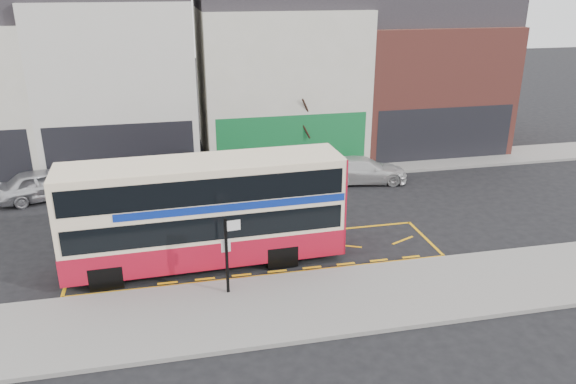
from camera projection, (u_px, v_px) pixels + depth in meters
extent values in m
plane|color=black|center=(266.00, 275.00, 20.36)|extent=(120.00, 120.00, 0.00)
cube|color=gray|center=(279.00, 307.00, 18.23)|extent=(40.00, 4.00, 0.15)
cube|color=gray|center=(268.00, 278.00, 19.99)|extent=(40.00, 0.15, 0.15)
cube|color=gray|center=(230.00, 175.00, 30.36)|extent=(50.00, 3.00, 0.15)
cube|color=silver|center=(120.00, 84.00, 31.33)|extent=(8.00, 8.00, 9.00)
cube|color=black|center=(122.00, 155.00, 28.73)|extent=(7.36, 0.06, 3.20)
cube|color=black|center=(122.00, 158.00, 28.82)|extent=(5.60, 0.04, 2.00)
cube|color=silver|center=(278.00, 83.00, 33.22)|extent=(9.00, 8.00, 8.50)
cube|color=#126931|center=(293.00, 144.00, 30.54)|extent=(8.28, 0.06, 3.20)
cube|color=black|center=(293.00, 148.00, 30.63)|extent=(6.30, 0.04, 2.00)
cube|color=brown|center=(418.00, 85.00, 35.20)|extent=(9.00, 8.00, 7.50)
cube|color=#28262B|center=(425.00, 8.00, 33.54)|extent=(9.00, 7.20, 1.80)
cube|color=black|center=(445.00, 135.00, 32.34)|extent=(8.28, 0.06, 3.20)
cube|color=black|center=(444.00, 138.00, 32.43)|extent=(6.30, 0.04, 2.00)
cube|color=#FFE8C2|center=(204.00, 210.00, 20.40)|extent=(10.17, 2.63, 3.72)
cube|color=#AC0D24|center=(206.00, 243.00, 20.88)|extent=(10.21, 2.67, 1.01)
cube|color=#AC0D24|center=(335.00, 197.00, 21.56)|extent=(0.14, 2.34, 3.72)
cube|color=black|center=(205.00, 216.00, 20.49)|extent=(9.77, 2.68, 0.87)
cube|color=black|center=(203.00, 181.00, 20.00)|extent=(9.77, 2.68, 0.92)
cube|color=navy|center=(229.00, 195.00, 20.44)|extent=(8.15, 2.61, 0.28)
cube|color=black|center=(60.00, 237.00, 19.41)|extent=(0.13, 2.11, 1.47)
cube|color=black|center=(53.00, 193.00, 18.84)|extent=(0.13, 2.11, 0.92)
cube|color=black|center=(56.00, 214.00, 19.10)|extent=(0.10, 1.61, 0.32)
cube|color=#FFE8C2|center=(202.00, 163.00, 19.75)|extent=(10.17, 2.54, 0.11)
cylinder|color=black|center=(106.00, 277.00, 19.26)|extent=(0.93, 0.29, 0.92)
cylinder|color=black|center=(109.00, 251.00, 21.12)|extent=(0.93, 0.29, 0.92)
cylinder|color=black|center=(282.00, 256.00, 20.70)|extent=(0.93, 0.29, 0.92)
cylinder|color=black|center=(270.00, 233.00, 22.56)|extent=(0.93, 0.29, 0.92)
cube|color=black|center=(227.00, 256.00, 18.49)|extent=(0.10, 0.10, 2.70)
cube|color=white|center=(234.00, 225.00, 18.18)|extent=(0.49, 0.09, 0.40)
cube|color=white|center=(226.00, 246.00, 18.41)|extent=(0.32, 0.06, 0.45)
imported|color=silver|center=(45.00, 184.00, 27.08)|extent=(4.76, 2.98, 1.51)
imported|color=#3C3F43|center=(194.00, 174.00, 28.50)|extent=(4.88, 2.71, 1.52)
imported|color=silver|center=(363.00, 170.00, 29.35)|extent=(4.81, 2.55, 1.33)
cylinder|color=black|center=(302.00, 151.00, 31.51)|extent=(0.24, 0.24, 1.93)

